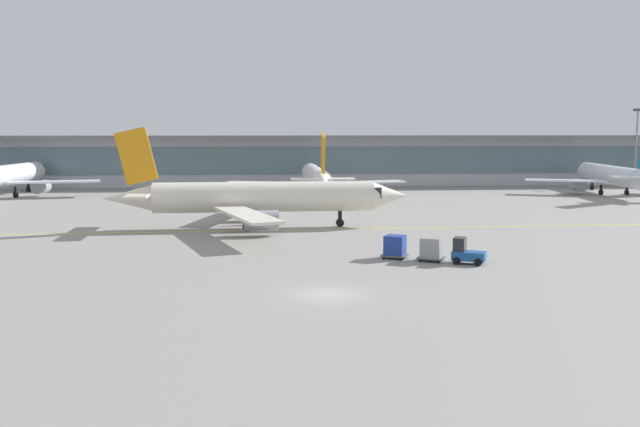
{
  "coord_description": "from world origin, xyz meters",
  "views": [
    {
      "loc": [
        -3.95,
        -43.95,
        10.71
      ],
      "look_at": [
        0.89,
        18.9,
        3.0
      ],
      "focal_mm": 38.71,
      "sensor_mm": 36.0,
      "label": 1
    }
  ],
  "objects_px": {
    "taxiing_regional_jet": "(260,198)",
    "cargo_dolly_lead": "(431,248)",
    "gate_airplane_0": "(5,176)",
    "gate_airplane_2": "(611,175)",
    "cargo_dolly_trailing": "(395,246)",
    "gate_airplane_1": "(316,177)",
    "baggage_tug": "(466,253)",
    "apron_light_mast_1": "(636,144)"
  },
  "relations": [
    {
      "from": "gate_airplane_2",
      "to": "taxiing_regional_jet",
      "type": "relative_size",
      "value": 0.94
    },
    {
      "from": "gate_airplane_2",
      "to": "baggage_tug",
      "type": "bearing_deg",
      "value": 149.77
    },
    {
      "from": "gate_airplane_0",
      "to": "taxiing_regional_jet",
      "type": "bearing_deg",
      "value": -129.05
    },
    {
      "from": "gate_airplane_0",
      "to": "cargo_dolly_lead",
      "type": "xyz_separation_m",
      "value": [
        55.09,
        -58.8,
        -2.24
      ]
    },
    {
      "from": "taxiing_regional_jet",
      "to": "cargo_dolly_lead",
      "type": "distance_m",
      "value": 24.82
    },
    {
      "from": "cargo_dolly_trailing",
      "to": "gate_airplane_2",
      "type": "bearing_deg",
      "value": 75.82
    },
    {
      "from": "gate_airplane_1",
      "to": "baggage_tug",
      "type": "relative_size",
      "value": 10.53
    },
    {
      "from": "baggage_tug",
      "to": "cargo_dolly_trailing",
      "type": "bearing_deg",
      "value": 180.0
    },
    {
      "from": "apron_light_mast_1",
      "to": "cargo_dolly_trailing",
      "type": "bearing_deg",
      "value": -130.34
    },
    {
      "from": "cargo_dolly_trailing",
      "to": "gate_airplane_1",
      "type": "bearing_deg",
      "value": 119.31
    },
    {
      "from": "gate_airplane_0",
      "to": "gate_airplane_1",
      "type": "bearing_deg",
      "value": -89.86
    },
    {
      "from": "baggage_tug",
      "to": "cargo_dolly_lead",
      "type": "bearing_deg",
      "value": 180.0
    },
    {
      "from": "gate_airplane_1",
      "to": "taxiing_regional_jet",
      "type": "relative_size",
      "value": 0.94
    },
    {
      "from": "gate_airplane_0",
      "to": "baggage_tug",
      "type": "xyz_separation_m",
      "value": [
        57.63,
        -60.06,
        -2.4
      ]
    },
    {
      "from": "apron_light_mast_1",
      "to": "gate_airplane_1",
      "type": "bearing_deg",
      "value": -166.22
    },
    {
      "from": "gate_airplane_0",
      "to": "cargo_dolly_trailing",
      "type": "height_order",
      "value": "gate_airplane_0"
    },
    {
      "from": "gate_airplane_2",
      "to": "gate_airplane_1",
      "type": "bearing_deg",
      "value": 95.97
    },
    {
      "from": "gate_airplane_2",
      "to": "cargo_dolly_lead",
      "type": "height_order",
      "value": "gate_airplane_2"
    },
    {
      "from": "gate_airplane_1",
      "to": "taxiing_regional_jet",
      "type": "xyz_separation_m",
      "value": [
        -8.55,
        -35.02,
        0.2
      ]
    },
    {
      "from": "gate_airplane_0",
      "to": "gate_airplane_1",
      "type": "distance_m",
      "value": 49.69
    },
    {
      "from": "taxiing_regional_jet",
      "to": "apron_light_mast_1",
      "type": "bearing_deg",
      "value": 33.7
    },
    {
      "from": "baggage_tug",
      "to": "apron_light_mast_1",
      "type": "relative_size",
      "value": 0.2
    },
    {
      "from": "gate_airplane_1",
      "to": "baggage_tug",
      "type": "distance_m",
      "value": 57.22
    },
    {
      "from": "taxiing_regional_jet",
      "to": "apron_light_mast_1",
      "type": "xyz_separation_m",
      "value": [
        69.97,
        50.09,
        4.68
      ]
    },
    {
      "from": "cargo_dolly_lead",
      "to": "apron_light_mast_1",
      "type": "xyz_separation_m",
      "value": [
        55.9,
        70.42,
        6.92
      ]
    },
    {
      "from": "baggage_tug",
      "to": "gate_airplane_0",
      "type": "bearing_deg",
      "value": 160.18
    },
    {
      "from": "cargo_dolly_trailing",
      "to": "taxiing_regional_jet",
      "type": "bearing_deg",
      "value": 147.22
    },
    {
      "from": "gate_airplane_2",
      "to": "cargo_dolly_lead",
      "type": "distance_m",
      "value": 70.76
    },
    {
      "from": "gate_airplane_2",
      "to": "cargo_dolly_lead",
      "type": "xyz_separation_m",
      "value": [
        -43.68,
        -55.63,
        -2.05
      ]
    },
    {
      "from": "gate_airplane_0",
      "to": "gate_airplane_2",
      "type": "xyz_separation_m",
      "value": [
        98.77,
        -3.17,
        -0.19
      ]
    },
    {
      "from": "cargo_dolly_lead",
      "to": "taxiing_regional_jet",
      "type": "bearing_deg",
      "value": 151.06
    },
    {
      "from": "taxiing_regional_jet",
      "to": "cargo_dolly_trailing",
      "type": "relative_size",
      "value": 12.79
    },
    {
      "from": "apron_light_mast_1",
      "to": "baggage_tug",
      "type": "bearing_deg",
      "value": -126.67
    },
    {
      "from": "gate_airplane_0",
      "to": "apron_light_mast_1",
      "type": "height_order",
      "value": "apron_light_mast_1"
    },
    {
      "from": "gate_airplane_0",
      "to": "taxiing_regional_jet",
      "type": "distance_m",
      "value": 56.24
    },
    {
      "from": "taxiing_regional_jet",
      "to": "cargo_dolly_lead",
      "type": "height_order",
      "value": "taxiing_regional_jet"
    },
    {
      "from": "gate_airplane_2",
      "to": "gate_airplane_0",
      "type": "bearing_deg",
      "value": 93.81
    },
    {
      "from": "gate_airplane_2",
      "to": "cargo_dolly_trailing",
      "type": "height_order",
      "value": "gate_airplane_2"
    },
    {
      "from": "baggage_tug",
      "to": "apron_light_mast_1",
      "type": "height_order",
      "value": "apron_light_mast_1"
    },
    {
      "from": "taxiing_regional_jet",
      "to": "apron_light_mast_1",
      "type": "distance_m",
      "value": 86.18
    },
    {
      "from": "taxiing_regional_jet",
      "to": "apron_light_mast_1",
      "type": "relative_size",
      "value": 2.28
    },
    {
      "from": "gate_airplane_0",
      "to": "cargo_dolly_lead",
      "type": "bearing_deg",
      "value": -132.75
    }
  ]
}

